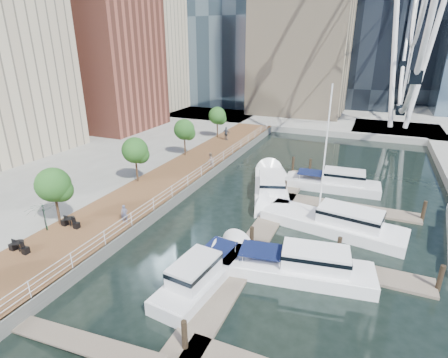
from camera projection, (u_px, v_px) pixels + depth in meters
ground at (156, 307)px, 19.99m from camera, size 520.00×520.00×0.00m
boardwalk at (163, 186)px, 35.99m from camera, size 6.00×60.00×1.00m
seawall at (189, 190)px, 34.89m from camera, size 0.25×60.00×1.00m
land_far at (341, 93)px, 107.41m from camera, size 200.00×114.00×1.00m
pier at (397, 131)px, 59.33m from camera, size 14.00×12.00×1.00m
railing at (188, 180)px, 34.56m from camera, size 0.10×60.00×1.05m
floating_docks at (325, 244)px, 25.46m from camera, size 16.00×34.00×2.60m
midrise_condos at (57, 50)px, 50.54m from camera, size 19.00×67.00×28.00m
street_trees at (135, 150)px, 34.66m from camera, size 2.60×42.60×4.60m
yacht_foreground at (295, 275)px, 22.78m from camera, size 11.07×4.47×2.15m
pedestrian_near at (124, 214)px, 27.24m from camera, size 0.64×0.58×1.47m
pedestrian_mid at (210, 160)px, 39.85m from camera, size 0.64×0.82×1.66m
pedestrian_far at (226, 133)px, 51.20m from camera, size 1.16×0.53×1.94m
moored_yachts at (331, 230)px, 28.36m from camera, size 22.32×31.80×11.50m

